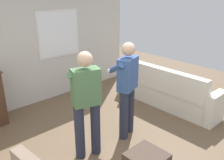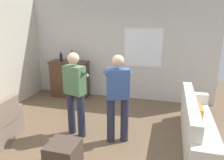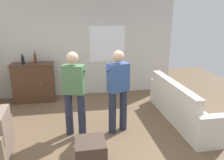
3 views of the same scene
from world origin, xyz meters
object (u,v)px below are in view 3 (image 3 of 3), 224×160
Objects in this scene: couch at (178,106)px; person_standing_right at (118,88)px; sideboard_cabinet at (34,82)px; ottoman at (91,153)px; bottle_wine_green at (23,60)px; person_standing_left at (74,90)px; bottle_liquor_amber at (35,58)px.

person_standing_right is (-1.45, -0.22, 0.60)m from couch.
sideboard_cabinet reaches higher than ottoman.
bottle_wine_green is 2.34m from person_standing_left.
couch is 4.07m from bottle_wine_green.
couch is at bearing 5.05° from person_standing_left.
bottle_wine_green is at bearing -166.58° from sideboard_cabinet.
person_standing_left is (1.09, -1.99, 0.40)m from sideboard_cabinet.
ottoman is 1.38m from person_standing_right.
couch is at bearing 30.06° from ottoman.
bottle_wine_green is at bearing -160.59° from bottle_liquor_amber.
couch is 2.41m from ottoman.
person_standing_right reaches higher than bottle_wine_green.
bottle_wine_green is 0.58× the size of ottoman.
couch is 1.45× the size of person_standing_left.
bottle_wine_green is at bearing 154.17° from couch.
bottle_liquor_amber is (0.09, 0.06, 0.65)m from sideboard_cabinet.
bottle_liquor_amber is 2.29m from person_standing_left.
bottle_liquor_amber is (0.30, 0.10, 0.01)m from bottle_wine_green.
bottle_wine_green is 0.16× the size of person_standing_left.
person_standing_left reaches higher than bottle_wine_green.
sideboard_cabinet is 0.66m from bottle_liquor_amber.
couch is 5.12× the size of ottoman.
bottle_wine_green is at bearing 117.01° from ottoman.
sideboard_cabinet is 4.02× the size of bottle_wine_green.
couch is 1.58m from person_standing_right.
ottoman is at bearing -78.36° from person_standing_left.
bottle_wine_green is 0.16× the size of person_standing_right.
couch is at bearing -29.23° from bottle_liquor_amber.
sideboard_cabinet is 2.33× the size of ottoman.
person_standing_left reaches higher than sideboard_cabinet.
couch is at bearing 8.63° from person_standing_right.
person_standing_left and person_standing_right have the same top height.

